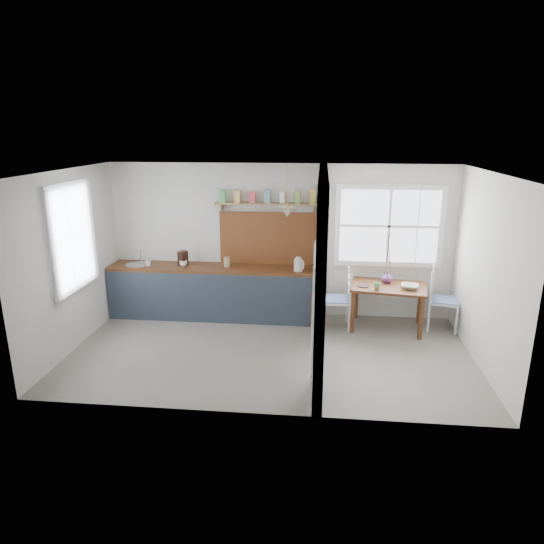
# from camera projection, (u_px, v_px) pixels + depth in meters

# --- Properties ---
(floor) EXTENTS (5.80, 3.20, 0.01)m
(floor) POSITION_uv_depth(u_px,v_px,m) (270.00, 352.00, 7.09)
(floor) COLOR slate
(floor) RESTS_ON ground
(ceiling) EXTENTS (5.80, 3.20, 0.01)m
(ceiling) POSITION_uv_depth(u_px,v_px,m) (270.00, 171.00, 6.35)
(ceiling) COLOR beige
(ceiling) RESTS_ON walls
(walls) EXTENTS (5.81, 3.21, 2.60)m
(walls) POSITION_uv_depth(u_px,v_px,m) (270.00, 267.00, 6.72)
(walls) COLOR beige
(walls) RESTS_ON floor
(partition) EXTENTS (0.12, 3.20, 2.60)m
(partition) POSITION_uv_depth(u_px,v_px,m) (321.00, 256.00, 6.66)
(partition) COLOR beige
(partition) RESTS_ON floor
(kitchen_window) EXTENTS (0.10, 1.16, 1.50)m
(kitchen_window) POSITION_uv_depth(u_px,v_px,m) (70.00, 237.00, 6.90)
(kitchen_window) COLOR white
(kitchen_window) RESTS_ON walls
(nook_window) EXTENTS (1.76, 0.10, 1.30)m
(nook_window) POSITION_uv_depth(u_px,v_px,m) (389.00, 226.00, 7.94)
(nook_window) COLOR white
(nook_window) RESTS_ON walls
(counter) EXTENTS (3.50, 0.60, 0.90)m
(counter) POSITION_uv_depth(u_px,v_px,m) (213.00, 291.00, 8.33)
(counter) COLOR #4E2812
(counter) RESTS_ON floor
(sink) EXTENTS (0.40, 0.40, 0.02)m
(sink) POSITION_uv_depth(u_px,v_px,m) (138.00, 265.00, 8.31)
(sink) COLOR silver
(sink) RESTS_ON counter
(backsplash) EXTENTS (1.65, 0.03, 0.90)m
(backsplash) POSITION_uv_depth(u_px,v_px,m) (268.00, 238.00, 8.22)
(backsplash) COLOR brown
(backsplash) RESTS_ON walls
(shelf) EXTENTS (1.75, 0.20, 0.21)m
(shelf) POSITION_uv_depth(u_px,v_px,m) (267.00, 201.00, 7.96)
(shelf) COLOR #A17D5B
(shelf) RESTS_ON walls
(pendant_lamp) EXTENTS (0.26, 0.26, 0.16)m
(pendant_lamp) POSITION_uv_depth(u_px,v_px,m) (287.00, 212.00, 7.63)
(pendant_lamp) COLOR beige
(pendant_lamp) RESTS_ON ceiling
(utensil_rail) EXTENTS (0.02, 0.50, 0.02)m
(utensil_rail) POSITION_uv_depth(u_px,v_px,m) (316.00, 243.00, 7.47)
(utensil_rail) COLOR silver
(utensil_rail) RESTS_ON partition
(dining_table) EXTENTS (1.27, 0.94, 0.73)m
(dining_table) POSITION_uv_depth(u_px,v_px,m) (387.00, 307.00, 7.85)
(dining_table) COLOR #4E2812
(dining_table) RESTS_ON floor
(chair_left) EXTENTS (0.46, 0.46, 0.97)m
(chair_left) POSITION_uv_depth(u_px,v_px,m) (336.00, 299.00, 7.86)
(chair_left) COLOR silver
(chair_left) RESTS_ON floor
(chair_right) EXTENTS (0.56, 0.56, 1.00)m
(chair_right) POSITION_uv_depth(u_px,v_px,m) (444.00, 300.00, 7.78)
(chair_right) COLOR silver
(chair_right) RESTS_ON floor
(kettle) EXTENTS (0.22, 0.19, 0.23)m
(kettle) POSITION_uv_depth(u_px,v_px,m) (298.00, 264.00, 7.90)
(kettle) COLOR white
(kettle) RESTS_ON counter
(mug_a) EXTENTS (0.12, 0.12, 0.09)m
(mug_a) POSITION_uv_depth(u_px,v_px,m) (148.00, 263.00, 8.20)
(mug_a) COLOR silver
(mug_a) RESTS_ON counter
(mug_b) EXTENTS (0.16, 0.16, 0.10)m
(mug_b) POSITION_uv_depth(u_px,v_px,m) (183.00, 263.00, 8.20)
(mug_b) COLOR white
(mug_b) RESTS_ON counter
(knife_block) EXTENTS (0.16, 0.18, 0.24)m
(knife_block) POSITION_uv_depth(u_px,v_px,m) (183.00, 258.00, 8.24)
(knife_block) COLOR black
(knife_block) RESTS_ON counter
(jar) EXTENTS (0.12, 0.12, 0.17)m
(jar) POSITION_uv_depth(u_px,v_px,m) (227.00, 262.00, 8.17)
(jar) COLOR #9C8B65
(jar) RESTS_ON counter
(towel_magenta) EXTENTS (0.02, 0.03, 0.61)m
(towel_magenta) POSITION_uv_depth(u_px,v_px,m) (312.00, 312.00, 7.87)
(towel_magenta) COLOR #C22479
(towel_magenta) RESTS_ON counter
(towel_orange) EXTENTS (0.02, 0.03, 0.55)m
(towel_orange) POSITION_uv_depth(u_px,v_px,m) (312.00, 314.00, 7.85)
(towel_orange) COLOR #C28016
(towel_orange) RESTS_ON counter
(bowl) EXTENTS (0.33, 0.33, 0.07)m
(bowl) POSITION_uv_depth(u_px,v_px,m) (410.00, 286.00, 7.60)
(bowl) COLOR silver
(bowl) RESTS_ON dining_table
(table_cup) EXTENTS (0.12, 0.12, 0.10)m
(table_cup) POSITION_uv_depth(u_px,v_px,m) (377.00, 286.00, 7.57)
(table_cup) COLOR #6AA361
(table_cup) RESTS_ON dining_table
(plate) EXTENTS (0.24, 0.24, 0.02)m
(plate) POSITION_uv_depth(u_px,v_px,m) (363.00, 286.00, 7.71)
(plate) COLOR black
(plate) RESTS_ON dining_table
(vase) EXTENTS (0.23, 0.23, 0.19)m
(vase) POSITION_uv_depth(u_px,v_px,m) (387.00, 277.00, 7.87)
(vase) COLOR #603476
(vase) RESTS_ON dining_table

